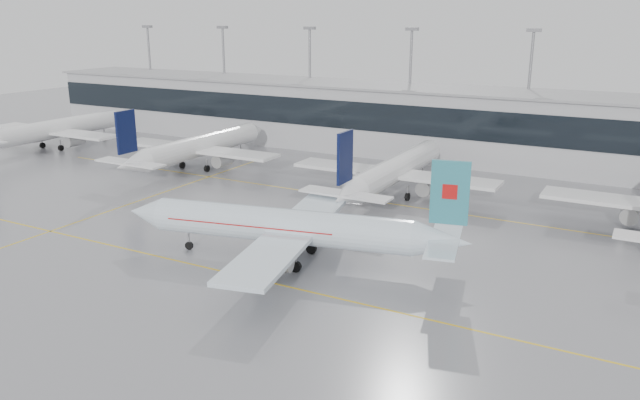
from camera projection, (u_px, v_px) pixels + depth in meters
The scene contains 12 objects.
ground at pixel (261, 280), 60.22m from camera, with size 320.00×320.00×0.00m, color gray.
taxi_line_main at pixel (261, 280), 60.22m from camera, with size 120.00×0.25×0.01m, color yellow.
taxi_line_north at pixel (383, 202), 85.48m from camera, with size 120.00×0.25×0.01m, color yellow.
taxi_line_cross at pixel (141, 200), 86.65m from camera, with size 0.25×60.00×0.01m, color yellow.
terminal at pixel (455, 125), 110.73m from camera, with size 180.00×15.00×12.00m, color #A5A5A9.
terminal_glass at pixel (442, 123), 103.95m from camera, with size 180.00×0.20×5.00m, color black.
terminal_roof at pixel (457, 90), 108.98m from camera, with size 182.00×16.00×0.40m, color gray.
light_masts at pixel (467, 80), 113.71m from camera, with size 156.40×1.00×22.60m.
air_canada_jet at pixel (292, 227), 63.89m from camera, with size 36.95×30.09×11.74m.
parked_jet_a at pixel (55, 129), 119.74m from camera, with size 29.64×36.96×11.72m.
parked_jet_b at pixel (198, 147), 103.64m from camera, with size 29.64×36.96×11.72m.
parked_jet_c at pixel (394, 171), 87.54m from camera, with size 29.64×36.96×11.72m.
Camera 1 is at (31.70, -46.02, 24.44)m, focal length 35.00 mm.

